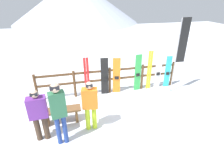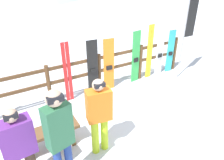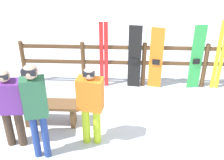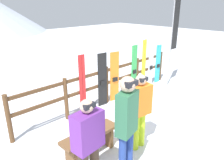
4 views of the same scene
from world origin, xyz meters
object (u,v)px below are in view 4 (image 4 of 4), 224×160
at_px(snowboard_white, 151,66).
at_px(ski_pair_red, 82,85).
at_px(person_orange, 140,107).
at_px(snowboard_green, 134,69).
at_px(person_plaid_green, 127,121).
at_px(person_purple, 88,140).
at_px(rental_flag, 174,32).
at_px(snowboard_black_stripe, 102,80).
at_px(snowboard_cyan, 158,64).
at_px(snowboard_orange, 115,77).
at_px(bench, 90,139).
at_px(ski_pair_yellow, 144,65).

bearing_deg(snowboard_white, ski_pair_red, 179.93).
bearing_deg(person_orange, snowboard_green, 41.46).
bearing_deg(ski_pair_red, person_orange, -93.35).
bearing_deg(snowboard_white, person_plaid_green, -149.42).
xyz_separation_m(person_purple, rental_flag, (5.02, 1.57, 0.99)).
distance_m(person_plaid_green, ski_pair_red, 2.54).
bearing_deg(snowboard_black_stripe, ski_pair_red, 179.72).
xyz_separation_m(person_orange, snowboard_cyan, (3.57, 1.95, -0.21)).
distance_m(person_orange, snowboard_white, 3.69).
distance_m(person_purple, snowboard_green, 4.13).
relative_size(snowboard_black_stripe, snowboard_orange, 1.03).
distance_m(bench, snowboard_orange, 2.63).
height_order(person_purple, snowboard_white, person_purple).
bearing_deg(snowboard_green, person_orange, -138.54).
bearing_deg(snowboard_cyan, snowboard_orange, 180.00).
xyz_separation_m(ski_pair_red, snowboard_orange, (1.18, -0.00, -0.06)).
xyz_separation_m(person_plaid_green, snowboard_cyan, (4.40, 2.34, -0.40)).
xyz_separation_m(snowboard_white, rental_flag, (0.52, -0.48, 1.15)).
relative_size(ski_pair_red, snowboard_green, 1.02).
bearing_deg(bench, person_plaid_green, -88.27).
bearing_deg(person_plaid_green, rental_flag, 22.50).
bearing_deg(rental_flag, snowboard_white, 137.41).
height_order(snowboard_green, snowboard_white, snowboard_green).
bearing_deg(bench, person_purple, -130.70).
xyz_separation_m(person_orange, ski_pair_red, (0.11, 1.95, -0.10)).
bearing_deg(snowboard_green, snowboard_black_stripe, -180.00).
height_order(bench, ski_pair_yellow, ski_pair_yellow).
relative_size(person_purple, snowboard_green, 0.99).
xyz_separation_m(bench, snowboard_cyan, (4.43, 1.46, 0.34)).
distance_m(snowboard_black_stripe, snowboard_cyan, 2.76).
relative_size(snowboard_black_stripe, snowboard_white, 1.05).
height_order(snowboard_orange, rental_flag, rental_flag).
xyz_separation_m(bench, ski_pair_yellow, (3.57, 1.46, 0.48)).
relative_size(bench, rental_flag, 0.40).
relative_size(person_orange, ski_pair_yellow, 0.93).
distance_m(snowboard_orange, rental_flag, 2.65).
relative_size(person_plaid_green, snowboard_cyan, 1.31).
distance_m(bench, snowboard_black_stripe, 2.25).
bearing_deg(ski_pair_red, snowboard_orange, -0.16).
distance_m(snowboard_green, rental_flag, 1.88).
distance_m(snowboard_orange, ski_pair_yellow, 1.42).
distance_m(bench, ski_pair_yellow, 3.89).
relative_size(bench, person_plaid_green, 0.65).
distance_m(person_orange, person_plaid_green, 0.94).
distance_m(person_plaid_green, ski_pair_yellow, 4.25).
height_order(ski_pair_red, snowboard_cyan, ski_pair_red).
xyz_separation_m(person_plaid_green, person_purple, (-0.54, 0.28, -0.21)).
height_order(snowboard_white, rental_flag, rental_flag).
height_order(bench, rental_flag, rental_flag).
bearing_deg(person_plaid_green, person_orange, 25.15).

